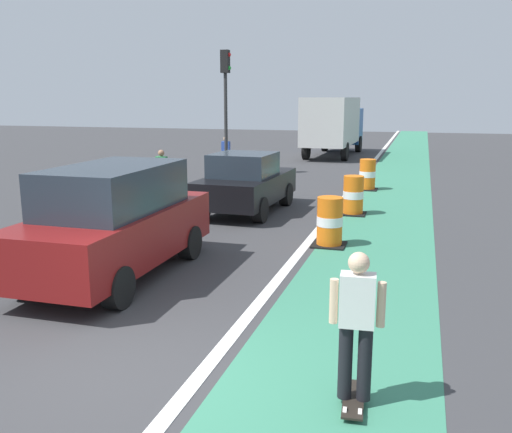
{
  "coord_description": "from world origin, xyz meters",
  "views": [
    {
      "loc": [
        3.25,
        -5.41,
        3.21
      ],
      "look_at": [
        0.43,
        4.06,
        1.1
      ],
      "focal_mm": 39.11,
      "sensor_mm": 36.0,
      "label": 1
    }
  ],
  "objects_px": {
    "traffic_light_corner": "(226,91)",
    "traffic_barrel_front": "(330,222)",
    "traffic_barrel_back": "(367,175)",
    "pedestrian_waiting": "(226,154)",
    "parked_suv_nearest": "(115,221)",
    "delivery_truck_down_block": "(334,123)",
    "parked_sedan_second": "(246,183)",
    "pedestrian_crossing": "(162,173)",
    "traffic_barrel_mid": "(353,196)",
    "skateboarder_on_lane": "(356,325)"
  },
  "relations": [
    {
      "from": "traffic_barrel_front",
      "to": "traffic_barrel_back",
      "type": "relative_size",
      "value": 1.0
    },
    {
      "from": "pedestrian_waiting",
      "to": "parked_suv_nearest",
      "type": "bearing_deg",
      "value": -78.55
    },
    {
      "from": "parked_suv_nearest",
      "to": "pedestrian_crossing",
      "type": "bearing_deg",
      "value": 109.91
    },
    {
      "from": "traffic_barrel_front",
      "to": "traffic_light_corner",
      "type": "bearing_deg",
      "value": 120.66
    },
    {
      "from": "skateboarder_on_lane",
      "to": "traffic_barrel_mid",
      "type": "height_order",
      "value": "skateboarder_on_lane"
    },
    {
      "from": "traffic_barrel_back",
      "to": "traffic_light_corner",
      "type": "distance_m",
      "value": 7.05
    },
    {
      "from": "parked_sedan_second",
      "to": "traffic_light_corner",
      "type": "bearing_deg",
      "value": 113.66
    },
    {
      "from": "parked_suv_nearest",
      "to": "delivery_truck_down_block",
      "type": "height_order",
      "value": "delivery_truck_down_block"
    },
    {
      "from": "skateboarder_on_lane",
      "to": "traffic_light_corner",
      "type": "relative_size",
      "value": 0.33
    },
    {
      "from": "pedestrian_waiting",
      "to": "traffic_barrel_back",
      "type": "bearing_deg",
      "value": -21.82
    },
    {
      "from": "delivery_truck_down_block",
      "to": "traffic_barrel_front",
      "type": "bearing_deg",
      "value": -81.37
    },
    {
      "from": "parked_sedan_second",
      "to": "pedestrian_crossing",
      "type": "height_order",
      "value": "parked_sedan_second"
    },
    {
      "from": "delivery_truck_down_block",
      "to": "pedestrian_waiting",
      "type": "height_order",
      "value": "delivery_truck_down_block"
    },
    {
      "from": "traffic_barrel_mid",
      "to": "delivery_truck_down_block",
      "type": "distance_m",
      "value": 16.23
    },
    {
      "from": "traffic_barrel_front",
      "to": "delivery_truck_down_block",
      "type": "relative_size",
      "value": 0.14
    },
    {
      "from": "traffic_barrel_mid",
      "to": "pedestrian_waiting",
      "type": "distance_m",
      "value": 9.34
    },
    {
      "from": "traffic_barrel_front",
      "to": "parked_suv_nearest",
      "type": "bearing_deg",
      "value": -136.06
    },
    {
      "from": "traffic_barrel_front",
      "to": "parked_sedan_second",
      "type": "bearing_deg",
      "value": 133.52
    },
    {
      "from": "traffic_barrel_mid",
      "to": "delivery_truck_down_block",
      "type": "xyz_separation_m",
      "value": [
        -3.04,
        15.89,
        1.31
      ]
    },
    {
      "from": "parked_sedan_second",
      "to": "pedestrian_waiting",
      "type": "height_order",
      "value": "parked_sedan_second"
    },
    {
      "from": "pedestrian_waiting",
      "to": "pedestrian_crossing",
      "type": "bearing_deg",
      "value": -88.8
    },
    {
      "from": "parked_suv_nearest",
      "to": "pedestrian_waiting",
      "type": "xyz_separation_m",
      "value": [
        -2.79,
        13.75,
        -0.17
      ]
    },
    {
      "from": "traffic_barrel_back",
      "to": "pedestrian_crossing",
      "type": "xyz_separation_m",
      "value": [
        -6.07,
        -3.95,
        0.33
      ]
    },
    {
      "from": "traffic_barrel_mid",
      "to": "pedestrian_waiting",
      "type": "height_order",
      "value": "pedestrian_waiting"
    },
    {
      "from": "traffic_barrel_back",
      "to": "pedestrian_waiting",
      "type": "bearing_deg",
      "value": 158.18
    },
    {
      "from": "pedestrian_crossing",
      "to": "traffic_light_corner",
      "type": "bearing_deg",
      "value": 89.74
    },
    {
      "from": "traffic_light_corner",
      "to": "delivery_truck_down_block",
      "type": "bearing_deg",
      "value": 71.97
    },
    {
      "from": "pedestrian_crossing",
      "to": "parked_sedan_second",
      "type": "bearing_deg",
      "value": -18.07
    },
    {
      "from": "parked_suv_nearest",
      "to": "parked_sedan_second",
      "type": "distance_m",
      "value": 6.32
    },
    {
      "from": "pedestrian_crossing",
      "to": "traffic_barrel_front",
      "type": "bearing_deg",
      "value": -34.08
    },
    {
      "from": "parked_suv_nearest",
      "to": "parked_sedan_second",
      "type": "bearing_deg",
      "value": 85.76
    },
    {
      "from": "delivery_truck_down_block",
      "to": "pedestrian_crossing",
      "type": "bearing_deg",
      "value": -101.29
    },
    {
      "from": "traffic_light_corner",
      "to": "traffic_barrel_front",
      "type": "bearing_deg",
      "value": -59.34
    },
    {
      "from": "traffic_light_corner",
      "to": "pedestrian_waiting",
      "type": "bearing_deg",
      "value": 112.33
    },
    {
      "from": "skateboarder_on_lane",
      "to": "traffic_barrel_back",
      "type": "distance_m",
      "value": 14.51
    },
    {
      "from": "parked_suv_nearest",
      "to": "traffic_barrel_front",
      "type": "bearing_deg",
      "value": 43.94
    },
    {
      "from": "parked_sedan_second",
      "to": "parked_suv_nearest",
      "type": "bearing_deg",
      "value": -94.24
    },
    {
      "from": "traffic_barrel_back",
      "to": "traffic_barrel_front",
      "type": "bearing_deg",
      "value": -90.34
    },
    {
      "from": "skateboarder_on_lane",
      "to": "delivery_truck_down_block",
      "type": "xyz_separation_m",
      "value": [
        -4.26,
        25.88,
        0.94
      ]
    },
    {
      "from": "traffic_barrel_mid",
      "to": "traffic_barrel_front",
      "type": "bearing_deg",
      "value": -91.38
    },
    {
      "from": "skateboarder_on_lane",
      "to": "traffic_barrel_mid",
      "type": "xyz_separation_m",
      "value": [
        -1.22,
        9.99,
        -0.38
      ]
    },
    {
      "from": "parked_sedan_second",
      "to": "pedestrian_waiting",
      "type": "relative_size",
      "value": 2.59
    },
    {
      "from": "parked_sedan_second",
      "to": "delivery_truck_down_block",
      "type": "distance_m",
      "value": 16.42
    },
    {
      "from": "traffic_barrel_mid",
      "to": "pedestrian_waiting",
      "type": "xyz_separation_m",
      "value": [
        -6.24,
        6.94,
        0.33
      ]
    },
    {
      "from": "skateboarder_on_lane",
      "to": "pedestrian_crossing",
      "type": "relative_size",
      "value": 1.05
    },
    {
      "from": "parked_sedan_second",
      "to": "pedestrian_crossing",
      "type": "relative_size",
      "value": 2.59
    },
    {
      "from": "parked_suv_nearest",
      "to": "delivery_truck_down_block",
      "type": "xyz_separation_m",
      "value": [
        0.42,
        22.7,
        0.81
      ]
    },
    {
      "from": "parked_suv_nearest",
      "to": "traffic_barrel_front",
      "type": "distance_m",
      "value": 4.71
    },
    {
      "from": "parked_sedan_second",
      "to": "traffic_barrel_mid",
      "type": "bearing_deg",
      "value": 9.62
    },
    {
      "from": "skateboarder_on_lane",
      "to": "parked_suv_nearest",
      "type": "height_order",
      "value": "parked_suv_nearest"
    }
  ]
}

